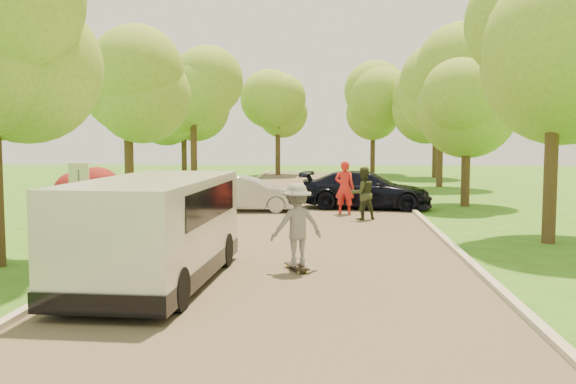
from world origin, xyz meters
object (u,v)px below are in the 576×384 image
(street_sign, at_px, (79,186))
(skateboarder, at_px, (297,225))
(dark_sedan, at_px, (366,190))
(silver_sedan, at_px, (247,194))
(longboard, at_px, (297,267))
(person_olive, at_px, (363,194))
(minivan, at_px, (155,229))
(person_striped, at_px, (345,188))

(street_sign, relative_size, skateboarder, 1.22)
(street_sign, xyz_separation_m, dark_sedan, (8.10, 8.86, -0.82))
(street_sign, distance_m, silver_sedan, 8.50)
(silver_sedan, height_order, dark_sedan, dark_sedan)
(dark_sedan, relative_size, skateboarder, 2.89)
(longboard, relative_size, person_olive, 0.51)
(minivan, relative_size, silver_sedan, 1.40)
(silver_sedan, relative_size, dark_sedan, 0.79)
(street_sign, xyz_separation_m, silver_sedan, (3.50, 7.70, -0.89))
(silver_sedan, relative_size, person_striped, 2.06)
(dark_sedan, relative_size, person_striped, 2.61)
(silver_sedan, height_order, person_olive, person_olive)
(dark_sedan, bearing_deg, person_olive, -177.85)
(person_olive, bearing_deg, silver_sedan, -50.42)
(minivan, xyz_separation_m, silver_sedan, (0.20, 12.17, -0.43))
(street_sign, bearing_deg, longboard, -27.06)
(minivan, distance_m, dark_sedan, 14.18)
(person_olive, bearing_deg, longboard, 55.18)
(silver_sedan, bearing_deg, minivan, 178.90)
(minivan, distance_m, longboard, 3.20)
(dark_sedan, height_order, person_striped, person_striped)
(dark_sedan, height_order, person_olive, person_olive)
(silver_sedan, distance_m, longboard, 11.06)
(person_striped, xyz_separation_m, person_olive, (0.59, -1.51, -0.07))
(dark_sedan, relative_size, person_olive, 2.82)
(street_sign, relative_size, dark_sedan, 0.42)
(skateboarder, bearing_deg, longboard, 180.00)
(longboard, bearing_deg, skateboarder, 180.00)
(dark_sedan, height_order, longboard, dark_sedan)
(longboard, xyz_separation_m, skateboarder, (0.00, 0.00, 0.91))
(dark_sedan, xyz_separation_m, person_olive, (-0.30, -3.41, 0.17))
(minivan, xyz_separation_m, dark_sedan, (4.80, 13.34, -0.35))
(street_sign, height_order, person_olive, street_sign)
(minivan, xyz_separation_m, skateboarder, (2.69, 1.42, -0.09))
(silver_sedan, height_order, skateboarder, skateboarder)
(dark_sedan, height_order, skateboarder, skateboarder)
(longboard, relative_size, person_striped, 0.47)
(silver_sedan, xyz_separation_m, skateboarder, (2.49, -10.76, 0.34))
(street_sign, height_order, silver_sedan, street_sign)
(street_sign, xyz_separation_m, minivan, (3.30, -4.48, -0.46))
(street_sign, distance_m, longboard, 6.88)
(minivan, height_order, skateboarder, minivan)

